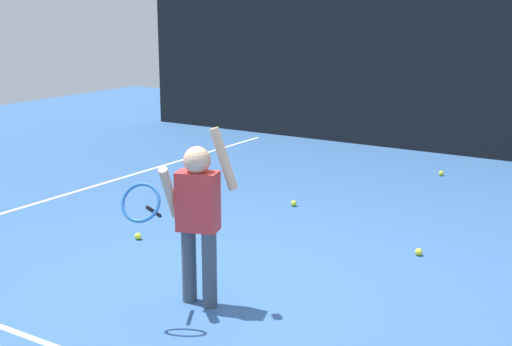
{
  "coord_description": "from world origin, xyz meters",
  "views": [
    {
      "loc": [
        2.97,
        -4.27,
        2.2
      ],
      "look_at": [
        -0.0,
        0.42,
        0.85
      ],
      "focal_mm": 49.25,
      "sensor_mm": 36.0,
      "label": 1
    }
  ],
  "objects_px": {
    "tennis_ball_3": "(419,252)",
    "tennis_ball_5": "(138,236)",
    "tennis_player": "(196,212)",
    "tennis_ball_1": "(441,173)",
    "tennis_ball_7": "(294,203)"
  },
  "relations": [
    {
      "from": "tennis_player",
      "to": "tennis_ball_1",
      "type": "xyz_separation_m",
      "value": [
        0.26,
        4.92,
        -0.69
      ]
    },
    {
      "from": "tennis_ball_1",
      "to": "tennis_ball_3",
      "type": "relative_size",
      "value": 1.0
    },
    {
      "from": "tennis_player",
      "to": "tennis_ball_3",
      "type": "distance_m",
      "value": 2.27
    },
    {
      "from": "tennis_ball_3",
      "to": "tennis_ball_7",
      "type": "height_order",
      "value": "same"
    },
    {
      "from": "tennis_ball_3",
      "to": "tennis_ball_5",
      "type": "height_order",
      "value": "same"
    },
    {
      "from": "tennis_ball_3",
      "to": "tennis_ball_7",
      "type": "distance_m",
      "value": 1.88
    },
    {
      "from": "tennis_ball_1",
      "to": "tennis_ball_7",
      "type": "xyz_separation_m",
      "value": [
        -0.94,
        -2.26,
        0.0
      ]
    },
    {
      "from": "tennis_ball_3",
      "to": "tennis_ball_5",
      "type": "distance_m",
      "value": 2.62
    },
    {
      "from": "tennis_ball_1",
      "to": "tennis_ball_5",
      "type": "xyz_separation_m",
      "value": [
        -1.64,
        -4.04,
        0.0
      ]
    },
    {
      "from": "tennis_ball_1",
      "to": "tennis_ball_3",
      "type": "bearing_deg",
      "value": -75.59
    },
    {
      "from": "tennis_player",
      "to": "tennis_ball_5",
      "type": "relative_size",
      "value": 20.46
    },
    {
      "from": "tennis_ball_7",
      "to": "tennis_player",
      "type": "bearing_deg",
      "value": -75.78
    },
    {
      "from": "tennis_ball_1",
      "to": "tennis_ball_5",
      "type": "distance_m",
      "value": 4.36
    },
    {
      "from": "tennis_player",
      "to": "tennis_ball_7",
      "type": "height_order",
      "value": "tennis_player"
    },
    {
      "from": "tennis_player",
      "to": "tennis_ball_1",
      "type": "distance_m",
      "value": 4.97
    }
  ]
}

